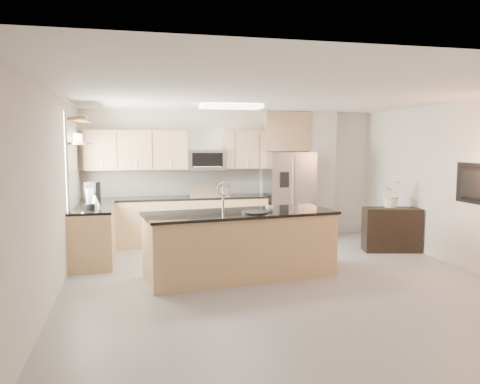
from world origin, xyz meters
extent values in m
plane|color=gray|center=(0.00, 0.00, 0.00)|extent=(6.50, 6.50, 0.00)
cube|color=white|center=(0.00, 0.00, 2.60)|extent=(6.00, 6.50, 0.02)
cube|color=beige|center=(0.00, 3.25, 1.30)|extent=(6.00, 0.02, 2.60)
cube|color=beige|center=(0.00, -3.25, 1.30)|extent=(6.00, 0.02, 2.60)
cube|color=beige|center=(-3.00, 0.00, 1.30)|extent=(0.02, 6.50, 2.60)
cube|color=beige|center=(3.00, 0.00, 1.30)|extent=(0.02, 6.50, 2.60)
cube|color=tan|center=(-1.23, 2.92, 0.44)|extent=(3.55, 0.65, 0.88)
cube|color=black|center=(-1.23, 2.92, 0.90)|extent=(3.55, 0.66, 0.04)
cube|color=beige|center=(-1.23, 3.24, 1.18)|extent=(3.55, 0.02, 0.52)
cube|color=tan|center=(-2.67, 1.85, 0.44)|extent=(0.65, 1.50, 0.88)
cube|color=black|center=(-2.67, 1.85, 0.90)|extent=(0.66, 1.50, 0.04)
cube|color=black|center=(-0.60, 2.92, 0.45)|extent=(0.76, 0.64, 0.90)
cube|color=black|center=(-0.60, 2.92, 0.92)|extent=(0.76, 0.62, 0.03)
cube|color=#ABABAE|center=(-0.60, 2.62, 1.03)|extent=(0.76, 0.04, 0.22)
cube|color=tan|center=(-1.94, 3.08, 1.83)|extent=(1.92, 0.33, 0.75)
cube|color=tan|center=(0.19, 3.08, 1.83)|extent=(0.82, 0.33, 0.75)
cube|color=#ABABAE|center=(-0.60, 3.05, 1.63)|extent=(0.76, 0.40, 0.40)
cube|color=black|center=(-0.60, 2.85, 1.63)|extent=(0.60, 0.02, 0.28)
cube|color=#ABABAE|center=(1.06, 2.88, 0.89)|extent=(0.92, 0.75, 1.78)
cube|color=gray|center=(1.06, 2.50, 0.89)|extent=(0.02, 0.01, 1.69)
cube|color=black|center=(0.84, 2.48, 1.25)|extent=(0.18, 0.03, 0.30)
cube|color=beige|center=(1.82, 3.10, 1.30)|extent=(0.60, 0.30, 2.60)
cube|color=white|center=(-2.98, 1.85, 1.65)|extent=(0.03, 1.05, 1.55)
cube|color=silver|center=(-2.97, 1.85, 1.65)|extent=(0.03, 1.15, 1.65)
cube|color=olive|center=(-2.85, 1.95, 1.95)|extent=(0.30, 1.20, 0.04)
cube|color=olive|center=(-2.85, 1.95, 2.32)|extent=(0.30, 1.20, 0.04)
cube|color=white|center=(-0.40, 1.60, 2.56)|extent=(1.00, 0.50, 0.06)
cube|color=tan|center=(-0.50, 0.48, 0.46)|extent=(2.81, 1.26, 0.92)
cube|color=black|center=(-0.50, 0.48, 0.94)|extent=(2.88, 1.33, 0.04)
cube|color=black|center=(-0.71, 0.48, 0.92)|extent=(0.57, 0.42, 0.01)
cylinder|color=#ABABAE|center=(-0.71, 0.71, 1.13)|extent=(0.03, 0.03, 0.34)
torus|color=#ABABAE|center=(-0.71, 0.65, 1.28)|extent=(0.21, 0.03, 0.21)
cube|color=black|center=(2.53, 1.42, 0.40)|extent=(1.06, 0.64, 0.79)
imported|color=silver|center=(-0.07, 0.42, 1.00)|extent=(0.14, 0.14, 0.09)
cylinder|color=black|center=(-0.33, 0.32, 0.97)|extent=(0.47, 0.47, 0.02)
cylinder|color=black|center=(-2.67, 1.43, 0.97)|extent=(0.15, 0.15, 0.10)
cylinder|color=silver|center=(-2.67, 1.43, 1.14)|extent=(0.11, 0.11, 0.24)
cone|color=#ABABAE|center=(-2.62, 1.81, 1.02)|extent=(0.18, 0.18, 0.20)
cylinder|color=black|center=(-2.62, 1.81, 1.13)|extent=(0.04, 0.04, 0.04)
cube|color=black|center=(-2.69, 2.18, 1.11)|extent=(0.26, 0.29, 0.38)
cylinder|color=#ABABAE|center=(-2.69, 2.11, 1.02)|extent=(0.12, 0.12, 0.13)
imported|color=#ABABAE|center=(-2.85, 2.22, 2.38)|extent=(0.38, 0.38, 0.08)
imported|color=white|center=(2.55, 1.50, 1.16)|extent=(0.76, 0.69, 0.74)
imported|color=black|center=(2.91, -0.20, 1.35)|extent=(0.14, 1.08, 0.62)
camera|label=1|loc=(-2.03, -6.09, 1.96)|focal=35.00mm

